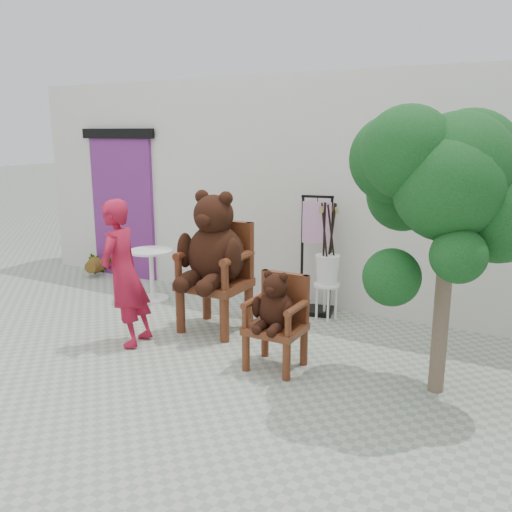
# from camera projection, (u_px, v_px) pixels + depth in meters

# --- Properties ---
(ground_plane) EXTENTS (60.00, 60.00, 0.00)m
(ground_plane) POSITION_uv_depth(u_px,v_px,m) (180.00, 376.00, 5.17)
(ground_plane) COLOR #9EA291
(ground_plane) RESTS_ON ground
(back_wall) EXTENTS (9.00, 1.00, 3.00)m
(back_wall) POSITION_uv_depth(u_px,v_px,m) (312.00, 189.00, 7.47)
(back_wall) COLOR silver
(back_wall) RESTS_ON ground
(doorway) EXTENTS (1.40, 0.11, 2.33)m
(doorway) POSITION_uv_depth(u_px,v_px,m) (123.00, 204.00, 8.52)
(doorway) COLOR #6A2570
(doorway) RESTS_ON ground
(chair_big) EXTENTS (0.81, 0.86, 1.64)m
(chair_big) POSITION_uv_depth(u_px,v_px,m) (215.00, 254.00, 6.20)
(chair_big) COLOR #4A200F
(chair_big) RESTS_ON ground
(chair_small) EXTENTS (0.53, 0.53, 0.98)m
(chair_small) POSITION_uv_depth(u_px,v_px,m) (277.00, 311.00, 5.26)
(chair_small) COLOR #4A200F
(chair_small) RESTS_ON ground
(person) EXTENTS (0.48, 0.64, 1.58)m
(person) POSITION_uv_depth(u_px,v_px,m) (124.00, 274.00, 5.81)
(person) COLOR #A4142F
(person) RESTS_ON ground
(cafe_table) EXTENTS (0.60, 0.60, 0.70)m
(cafe_table) POSITION_uv_depth(u_px,v_px,m) (152.00, 269.00, 7.43)
(cafe_table) COLOR white
(cafe_table) RESTS_ON ground
(display_stand) EXTENTS (0.52, 0.44, 1.51)m
(display_stand) POSITION_uv_depth(u_px,v_px,m) (316.00, 269.00, 6.85)
(display_stand) COLOR black
(display_stand) RESTS_ON ground
(stool_bucket) EXTENTS (0.32, 0.32, 1.45)m
(stool_bucket) POSITION_uv_depth(u_px,v_px,m) (327.00, 269.00, 6.60)
(stool_bucket) COLOR white
(stool_bucket) RESTS_ON ground
(tree) EXTENTS (1.65, 1.53, 2.49)m
(tree) POSITION_uv_depth(u_px,v_px,m) (443.00, 180.00, 4.45)
(tree) COLOR brown
(tree) RESTS_ON ground
(potted_plant) EXTENTS (0.51, 0.48, 0.46)m
(potted_plant) POSITION_uv_depth(u_px,v_px,m) (97.00, 262.00, 8.73)
(potted_plant) COLOR black
(potted_plant) RESTS_ON ground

